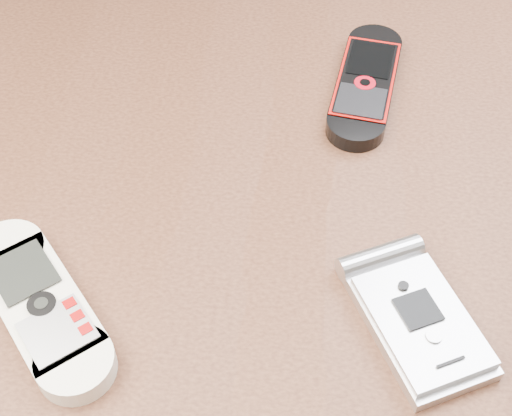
# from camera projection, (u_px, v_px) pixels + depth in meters

# --- Properties ---
(table) EXTENTS (1.20, 0.80, 0.75)m
(table) POSITION_uv_depth(u_px,v_px,m) (250.00, 297.00, 0.59)
(table) COLOR black
(table) RESTS_ON ground
(nokia_white) EXTENTS (0.13, 0.15, 0.02)m
(nokia_white) POSITION_uv_depth(u_px,v_px,m) (41.00, 305.00, 0.45)
(nokia_white) COLOR white
(nokia_white) RESTS_ON table
(nokia_black_red) EXTENTS (0.07, 0.16, 0.02)m
(nokia_black_red) POSITION_uv_depth(u_px,v_px,m) (366.00, 83.00, 0.60)
(nokia_black_red) COLOR black
(nokia_black_red) RESTS_ON table
(motorola_razr) EXTENTS (0.10, 0.13, 0.02)m
(motorola_razr) POSITION_uv_depth(u_px,v_px,m) (418.00, 320.00, 0.45)
(motorola_razr) COLOR silver
(motorola_razr) RESTS_ON table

